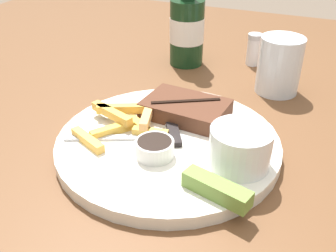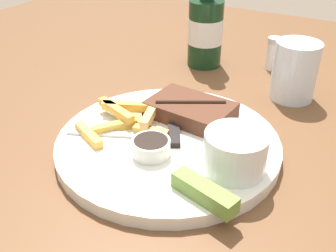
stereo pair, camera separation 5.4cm
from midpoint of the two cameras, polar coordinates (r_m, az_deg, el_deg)
The scene contains 12 objects.
dining_table at distance 0.59m, azimuth 2.62°, elevation -7.98°, with size 1.59×1.51×0.77m.
dinner_plate at distance 0.55m, azimuth 2.78°, elevation -2.65°, with size 0.31×0.31×0.02m.
steak_portion at distance 0.59m, azimuth 6.08°, elevation 2.24°, with size 0.13×0.09×0.03m.
fries_pile at distance 0.57m, azimuth -3.02°, elevation 1.12°, with size 0.13×0.15×0.02m.
coleslaw_cup at distance 0.49m, azimuth 12.92°, elevation -3.51°, with size 0.08×0.08×0.05m.
dipping_sauce_cup at distance 0.51m, azimuth 0.81°, elevation -3.18°, with size 0.05×0.05×0.02m.
pickle_spear at distance 0.45m, azimuth 8.76°, elevation -9.61°, with size 0.09×0.04×0.02m.
fork_utensil at distance 0.56m, azimuth -5.73°, elevation -1.23°, with size 0.13×0.06×0.00m.
knife_utensil at distance 0.58m, azimuth 3.49°, elevation 0.58°, with size 0.10×0.15×0.01m.
beer_bottle at distance 0.81m, azimuth 7.41°, elevation 13.74°, with size 0.07×0.07×0.21m.
drinking_glass at distance 0.71m, azimuth 20.01°, elevation 7.49°, with size 0.08×0.08×0.10m.
salt_shaker at distance 0.83m, azimuth 16.90°, elevation 10.02°, with size 0.03×0.03×0.07m.
Camera 2 is at (0.23, -0.40, 1.09)m, focal length 42.00 mm.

